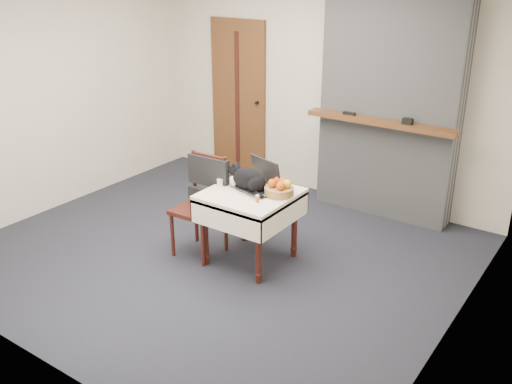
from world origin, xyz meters
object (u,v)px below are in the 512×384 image
cat (249,180)px  fruit_basket (279,189)px  side_table (250,204)px  cream_jar (220,182)px  chair (204,191)px  pill_bottle (257,199)px  door (238,99)px  laptop (258,182)px

cat → fruit_basket: 0.30m
side_table → fruit_basket: 0.32m
cream_jar → chair: bearing=-166.9°
side_table → fruit_basket: fruit_basket is taller
fruit_basket → chair: 0.77m
pill_bottle → chair: 0.69m
door → chair: door is taller
cat → pill_bottle: cat is taller
cat → cream_jar: (-0.28, -0.07, -0.07)m
chair → door: bearing=115.9°
fruit_basket → door: bearing=134.7°
fruit_basket → cream_jar: bearing=-167.1°
cream_jar → pill_bottle: bearing=-13.3°
cat → side_table: bearing=-36.4°
cream_jar → fruit_basket: 0.59m
cream_jar → chair: size_ratio=0.07×
cream_jar → chair: chair is taller
cat → fruit_basket: size_ratio=1.80×
chair → laptop: bearing=15.9°
cat → cream_jar: cat is taller
side_table → laptop: bearing=76.9°
door → pill_bottle: (1.73, -2.06, -0.26)m
laptop → chair: laptop is taller
laptop → cream_jar: laptop is taller
cat → pill_bottle: 0.31m
pill_bottle → side_table: bearing=140.4°
door → chair: bearing=-62.0°
cream_jar → chair: 0.20m
cat → chair: size_ratio=0.49×
side_table → cream_jar: size_ratio=11.84×
pill_bottle → chair: bearing=173.0°
laptop → cream_jar: (-0.35, -0.13, -0.04)m
laptop → cat: laptop is taller
door → laptop: (1.57, -1.82, -0.23)m
laptop → pill_bottle: bearing=-40.2°
pill_bottle → fruit_basket: bearing=75.5°
door → laptop: bearing=-49.2°
laptop → pill_bottle: 0.30m
door → side_table: 2.49m
cat → laptop: bearing=45.8°
door → side_table: (1.54, -1.91, -0.41)m
laptop → cream_jar: 0.37m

